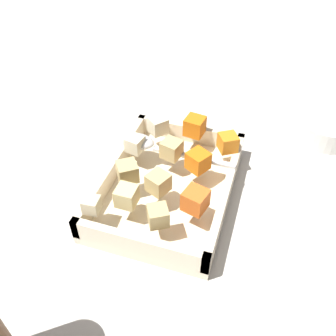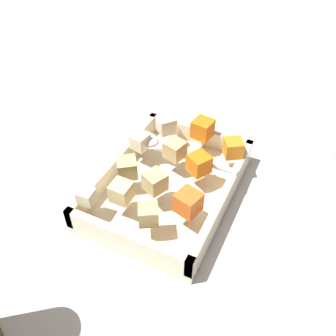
% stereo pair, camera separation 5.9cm
% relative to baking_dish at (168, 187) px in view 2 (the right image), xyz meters
% --- Properties ---
extents(ground_plane, '(4.00, 4.00, 0.00)m').
position_rel_baking_dish_xyz_m(ground_plane, '(0.02, -0.01, -0.02)').
color(ground_plane, beige).
extents(baking_dish, '(0.28, 0.21, 0.05)m').
position_rel_baking_dish_xyz_m(baking_dish, '(0.00, 0.00, 0.00)').
color(baking_dish, beige).
rests_on(baking_dish, ground_plane).
extents(carrot_chunk_near_right, '(0.04, 0.04, 0.03)m').
position_rel_baking_dish_xyz_m(carrot_chunk_near_right, '(0.11, -0.01, 0.05)').
color(carrot_chunk_near_right, orange).
rests_on(carrot_chunk_near_right, baking_dish).
extents(carrot_chunk_far_left, '(0.04, 0.04, 0.03)m').
position_rel_baking_dish_xyz_m(carrot_chunk_far_left, '(0.09, -0.08, 0.05)').
color(carrot_chunk_far_left, orange).
rests_on(carrot_chunk_far_left, baking_dish).
extents(carrot_chunk_rim_edge, '(0.04, 0.04, 0.03)m').
position_rel_baking_dish_xyz_m(carrot_chunk_rim_edge, '(-0.06, -0.06, 0.05)').
color(carrot_chunk_rim_edge, orange).
rests_on(carrot_chunk_rim_edge, baking_dish).
extents(carrot_chunk_corner_se, '(0.04, 0.04, 0.03)m').
position_rel_baking_dish_xyz_m(carrot_chunk_corner_se, '(0.03, -0.04, 0.05)').
color(carrot_chunk_corner_se, orange).
rests_on(carrot_chunk_corner_se, baking_dish).
extents(potato_chunk_under_handle, '(0.04, 0.04, 0.03)m').
position_rel_baking_dish_xyz_m(potato_chunk_under_handle, '(-0.04, 0.00, 0.05)').
color(potato_chunk_under_handle, tan).
rests_on(potato_chunk_under_handle, baking_dish).
extents(potato_chunk_mid_left, '(0.04, 0.04, 0.03)m').
position_rel_baking_dish_xyz_m(potato_chunk_mid_left, '(-0.03, 0.06, 0.05)').
color(potato_chunk_mid_left, tan).
rests_on(potato_chunk_mid_left, baking_dish).
extents(potato_chunk_far_right, '(0.04, 0.04, 0.03)m').
position_rel_baking_dish_xyz_m(potato_chunk_far_right, '(0.04, 0.01, 0.05)').
color(potato_chunk_far_right, tan).
rests_on(potato_chunk_far_right, baking_dish).
extents(potato_chunk_near_left, '(0.03, 0.03, 0.02)m').
position_rel_baking_dish_xyz_m(potato_chunk_near_left, '(-0.11, 0.08, 0.05)').
color(potato_chunk_near_left, beige).
rests_on(potato_chunk_near_left, baking_dish).
extents(potato_chunk_center, '(0.04, 0.04, 0.03)m').
position_rel_baking_dish_xyz_m(potato_chunk_center, '(-0.10, -0.02, 0.05)').
color(potato_chunk_center, tan).
rests_on(potato_chunk_center, baking_dish).
extents(potato_chunk_near_spoon, '(0.04, 0.04, 0.03)m').
position_rel_baking_dish_xyz_m(potato_chunk_near_spoon, '(0.10, 0.05, 0.05)').
color(potato_chunk_near_spoon, beige).
rests_on(potato_chunk_near_spoon, baking_dish).
extents(potato_chunk_back_center, '(0.03, 0.03, 0.03)m').
position_rel_baking_dish_xyz_m(potato_chunk_back_center, '(-0.08, 0.04, 0.05)').
color(potato_chunk_back_center, '#E0CC89').
rests_on(potato_chunk_back_center, baking_dish).
extents(potato_chunk_heap_top, '(0.03, 0.03, 0.03)m').
position_rel_baking_dish_xyz_m(potato_chunk_heap_top, '(0.04, 0.07, 0.05)').
color(potato_chunk_heap_top, beige).
rests_on(potato_chunk_heap_top, baking_dish).
extents(serving_spoon, '(0.04, 0.21, 0.02)m').
position_rel_baking_dish_xyz_m(serving_spoon, '(0.05, 0.06, 0.04)').
color(serving_spoon, silver).
rests_on(serving_spoon, baking_dish).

